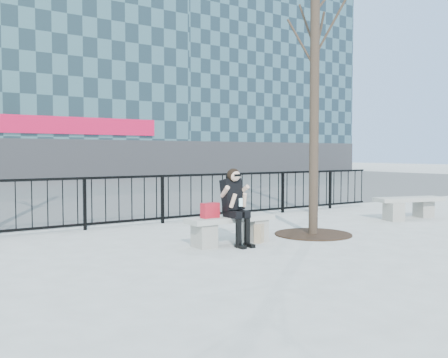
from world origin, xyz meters
TOP-DOWN VIEW (x-y plane):
  - ground at (0.00, 0.00)m, footprint 120.00×120.00m
  - street_surface at (0.00, 15.00)m, footprint 60.00×23.00m
  - railing at (0.00, 3.00)m, footprint 14.00×0.06m
  - building_right at (20.00, 27.00)m, footprint 16.20×10.20m
  - tree_right at (4.50, 2.60)m, footprint 2.80×2.80m
  - tree_grate at (1.90, -0.10)m, footprint 1.50×1.50m
  - bench_main at (0.00, 0.00)m, footprint 1.65×0.46m
  - bench_second at (5.53, 0.33)m, footprint 1.76×0.49m
  - seated_woman at (0.00, -0.16)m, footprint 0.50×0.64m
  - handbag at (-0.42, 0.02)m, footprint 0.32×0.17m
  - shopping_bag at (0.55, -0.14)m, footprint 0.37×0.30m

SIDE VIEW (x-z plane):
  - ground at x=0.00m, z-range 0.00..0.00m
  - street_surface at x=0.00m, z-range 0.00..0.01m
  - tree_grate at x=1.90m, z-range 0.00..0.02m
  - shopping_bag at x=0.55m, z-range 0.00..0.33m
  - bench_main at x=0.00m, z-range 0.06..0.55m
  - bench_second at x=5.53m, z-range 0.06..0.58m
  - railing at x=0.00m, z-range 0.00..1.11m
  - handbag at x=-0.42m, z-range 0.49..0.75m
  - seated_woman at x=0.00m, z-range 0.00..1.34m
  - tree_right at x=4.50m, z-range 1.74..8.74m
  - building_right at x=20.00m, z-range 0.00..20.60m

